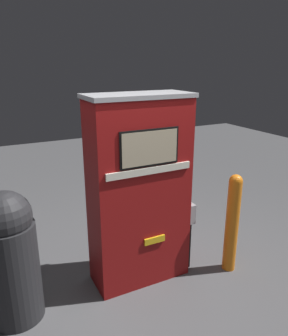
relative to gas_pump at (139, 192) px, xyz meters
name	(u,v)px	position (x,y,z in m)	size (l,w,h in m)	color
ground_plane	(149,286)	(0.00, -0.21, -0.96)	(14.00, 14.00, 0.00)	#4C4C4F
gas_pump	(139,192)	(0.00, 0.00, 0.00)	(1.07, 0.46, 1.91)	maroon
safety_bollard	(232,221)	(0.93, -0.34, -0.38)	(0.14, 0.14, 1.10)	orange
trash_bin	(10,256)	(-1.24, -0.03, -0.35)	(0.46, 0.46, 1.20)	#232326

